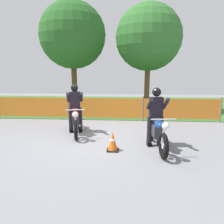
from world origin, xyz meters
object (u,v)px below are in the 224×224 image
Objects in this scene: motorcycle_trailing at (157,132)px; rider_trailing at (156,114)px; traffic_cone at (113,141)px; rider_lead at (75,105)px; motorcycle_lead at (76,120)px.

rider_trailing is (-0.03, 0.23, 0.47)m from motorcycle_trailing.
motorcycle_trailing is at bearing 11.97° from traffic_cone.
rider_lead is (-2.64, 1.41, 0.47)m from motorcycle_trailing.
rider_trailing is (2.56, -0.97, 0.48)m from motorcycle_lead.
traffic_cone is at bearing 29.30° from motorcycle_lead.
rider_lead reaches higher than motorcycle_lead.
motorcycle_lead is 0.95× the size of motorcycle_trailing.
rider_lead is 2.87m from rider_trailing.
motorcycle_trailing reaches higher than traffic_cone.
rider_trailing is at bearing -179.49° from motorcycle_trailing.
traffic_cone is (-1.22, -0.26, -0.23)m from motorcycle_trailing.
motorcycle_trailing is at bearing 51.12° from motorcycle_lead.
rider_lead is at bearing -120.33° from rider_trailing.
rider_trailing is (2.62, -1.18, 0.00)m from rider_lead.
motorcycle_lead is 2.01m from traffic_cone.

